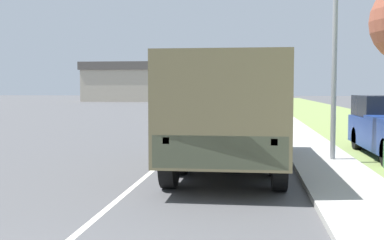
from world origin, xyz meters
name	(u,v)px	position (x,y,z in m)	size (l,w,h in m)	color
ground_plane	(224,111)	(0.00, 40.00, 0.00)	(180.00, 180.00, 0.00)	#4C4C4F
lane_centre_stripe	(224,111)	(0.00, 40.00, 0.00)	(0.12, 120.00, 0.00)	silver
sidewalk_right	(274,111)	(4.50, 40.00, 0.06)	(1.80, 120.00, 0.12)	#ADAAA3
grass_strip_right	(325,112)	(8.90, 40.00, 0.01)	(7.00, 120.00, 0.02)	olive
military_truck	(229,106)	(1.92, 8.87, 1.64)	(2.57, 7.68, 2.81)	#474C38
car_nearest_ahead	(245,114)	(2.17, 21.72, 0.74)	(1.91, 4.14, 1.65)	tan
car_second_ahead	(190,109)	(-1.73, 29.57, 0.68)	(1.84, 4.39, 1.50)	silver
car_third_ahead	(241,105)	(1.59, 36.92, 0.72)	(1.80, 4.10, 1.62)	tan
car_fourth_ahead	(242,102)	(1.56, 46.54, 0.70)	(1.73, 4.11, 1.57)	silver
lamp_post	(327,23)	(4.52, 10.29, 3.90)	(1.69, 0.24, 6.26)	gray
building_distant	(136,82)	(-16.02, 72.65, 3.10)	(15.68, 10.58, 6.12)	#B2A893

